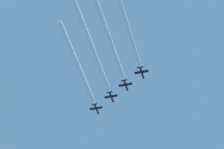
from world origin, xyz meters
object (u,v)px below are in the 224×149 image
jet_third_echelon (126,85)px  jet_fourth_echelon (142,73)px  jet_second_echelon (111,97)px  jet_lead (96,109)px

jet_third_echelon → jet_fourth_echelon: bearing=-40.3°
jet_second_echelon → jet_third_echelon: jet_second_echelon is taller
jet_fourth_echelon → jet_second_echelon: bearing=139.7°
jet_second_echelon → jet_fourth_echelon: bearing=-40.3°
jet_fourth_echelon → jet_third_echelon: bearing=139.7°
jet_lead → jet_fourth_echelon: bearing=-40.2°
jet_third_echelon → jet_fourth_echelon: 14.86m
jet_lead → jet_fourth_echelon: (33.79, -28.56, -4.56)m
jet_second_echelon → jet_third_echelon: 14.14m
jet_third_echelon → jet_fourth_echelon: (11.27, -9.55, -1.59)m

